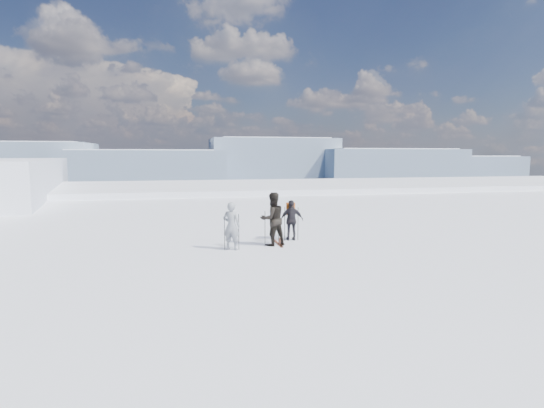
% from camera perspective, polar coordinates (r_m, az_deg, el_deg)
% --- Properties ---
extents(lake_basin, '(820.00, 820.00, 71.62)m').
position_cam_1_polar(lake_basin, '(43.10, -5.05, -6.66)').
color(lake_basin, white).
rests_on(lake_basin, ground).
extents(far_mountain_range, '(770.00, 110.00, 53.00)m').
position_cam_1_polar(far_mountain_range, '(467.84, -8.06, 5.21)').
color(far_mountain_range, slate).
rests_on(far_mountain_range, ground).
extents(skier_grey, '(0.74, 0.66, 1.71)m').
position_cam_1_polar(skier_grey, '(15.07, -5.48, -2.95)').
color(skier_grey, gray).
rests_on(skier_grey, ground).
extents(skier_dark, '(1.12, 0.97, 1.98)m').
position_cam_1_polar(skier_dark, '(15.72, 0.08, -2.03)').
color(skier_dark, black).
rests_on(skier_dark, ground).
extents(skier_pack, '(0.96, 0.46, 1.59)m').
position_cam_1_polar(skier_pack, '(16.72, 2.66, -2.20)').
color(skier_pack, black).
rests_on(skier_pack, ground).
extents(backpack, '(0.35, 0.22, 0.49)m').
position_cam_1_polar(backpack, '(16.84, 2.53, 1.43)').
color(backpack, orange).
rests_on(backpack, skier_pack).
extents(ski_poles, '(3.05, 1.27, 1.34)m').
position_cam_1_polar(ski_poles, '(15.80, -0.73, -3.29)').
color(ski_poles, black).
rests_on(ski_poles, ground).
extents(skis_loose, '(0.41, 1.70, 0.03)m').
position_cam_1_polar(skis_loose, '(16.32, 0.91, -5.19)').
color(skis_loose, black).
rests_on(skis_loose, ground).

